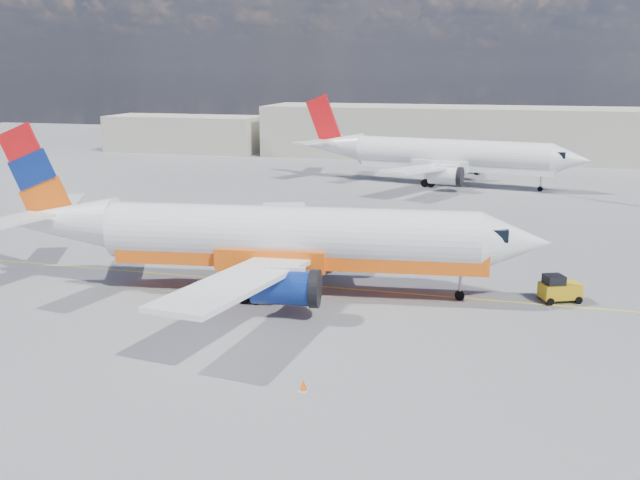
% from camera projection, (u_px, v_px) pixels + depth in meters
% --- Properties ---
extents(ground, '(240.00, 240.00, 0.00)m').
position_uv_depth(ground, '(346.00, 304.00, 43.37)').
color(ground, '#5C5D61').
rests_on(ground, ground).
extents(taxi_line, '(70.00, 0.15, 0.01)m').
position_uv_depth(taxi_line, '(357.00, 289.00, 46.18)').
color(taxi_line, yellow).
rests_on(taxi_line, ground).
extents(terminal_main, '(70.00, 14.00, 8.00)m').
position_uv_depth(terminal_main, '(486.00, 133.00, 111.53)').
color(terminal_main, beige).
rests_on(terminal_main, ground).
extents(terminal_annex, '(26.00, 10.00, 6.00)m').
position_uv_depth(terminal_annex, '(185.00, 134.00, 121.60)').
color(terminal_annex, beige).
rests_on(terminal_annex, ground).
extents(main_jet, '(35.32, 27.71, 10.70)m').
position_uv_depth(main_jet, '(274.00, 238.00, 44.88)').
color(main_jet, white).
rests_on(main_jet, ground).
extents(second_jet, '(35.47, 27.63, 10.72)m').
position_uv_depth(second_jet, '(443.00, 156.00, 86.59)').
color(second_jet, white).
rests_on(second_jet, ground).
extents(gse_tug, '(2.70, 2.28, 1.70)m').
position_uv_depth(gse_tug, '(559.00, 289.00, 43.67)').
color(gse_tug, black).
rests_on(gse_tug, ground).
extents(traffic_cone, '(0.40, 0.40, 0.56)m').
position_uv_depth(traffic_cone, '(303.00, 385.00, 31.65)').
color(traffic_cone, white).
rests_on(traffic_cone, ground).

